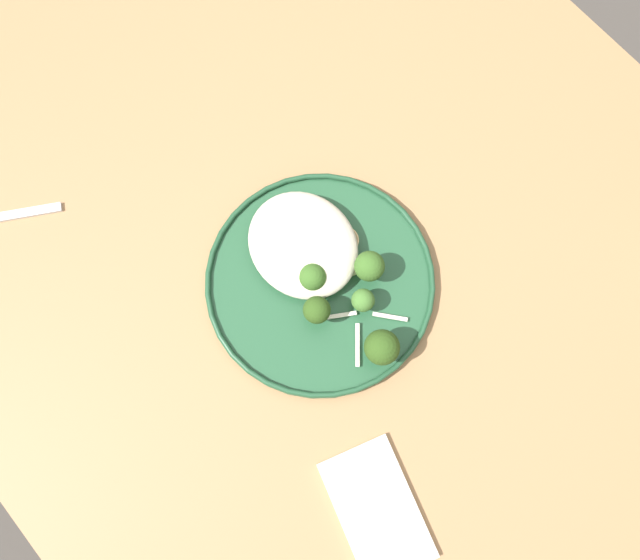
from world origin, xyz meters
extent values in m
plane|color=#47423D|center=(0.00, 0.00, 0.00)|extent=(6.00, 6.00, 0.00)
cube|color=#9E754C|center=(0.00, 0.00, 0.72)|extent=(1.40, 1.00, 0.04)
cylinder|color=#235133|center=(-0.04, 0.04, 0.74)|extent=(0.29, 0.29, 0.01)
torus|color=#204B2E|center=(-0.04, 0.04, 0.75)|extent=(0.29, 0.29, 0.01)
ellipsoid|color=beige|center=(0.01, 0.03, 0.77)|extent=(0.15, 0.13, 0.04)
cylinder|color=#DBB77A|center=(0.05, 0.03, 0.76)|extent=(0.03, 0.03, 0.01)
cylinder|color=#8E774F|center=(0.05, 0.03, 0.77)|extent=(0.03, 0.03, 0.00)
cylinder|color=beige|center=(-0.05, 0.00, 0.76)|extent=(0.02, 0.02, 0.02)
cylinder|color=#988766|center=(-0.05, 0.00, 0.77)|extent=(0.02, 0.02, 0.00)
cylinder|color=beige|center=(0.01, 0.03, 0.76)|extent=(0.03, 0.03, 0.01)
cylinder|color=#988766|center=(0.01, 0.03, 0.77)|extent=(0.03, 0.03, 0.00)
cylinder|color=beige|center=(-0.02, 0.01, 0.76)|extent=(0.04, 0.04, 0.02)
cylinder|color=#988766|center=(-0.02, 0.01, 0.77)|extent=(0.03, 0.03, 0.00)
cylinder|color=#DBB77A|center=(-0.02, -0.02, 0.76)|extent=(0.04, 0.04, 0.01)
cylinder|color=#8E774F|center=(-0.02, -0.02, 0.77)|extent=(0.03, 0.03, 0.00)
cylinder|color=#E5C689|center=(0.00, 0.07, 0.76)|extent=(0.03, 0.03, 0.01)
cylinder|color=#958159|center=(0.00, 0.07, 0.77)|extent=(0.03, 0.03, 0.00)
cylinder|color=#DBB77A|center=(0.02, -0.02, 0.76)|extent=(0.03, 0.03, 0.01)
cylinder|color=#8E774F|center=(0.02, -0.02, 0.77)|extent=(0.03, 0.03, 0.00)
cylinder|color=#7A994C|center=(-0.10, 0.02, 0.76)|extent=(0.02, 0.02, 0.02)
sphere|color=#42702D|center=(-0.10, 0.02, 0.78)|extent=(0.03, 0.03, 0.03)
cylinder|color=#7A994C|center=(-0.15, 0.04, 0.76)|extent=(0.02, 0.02, 0.03)
sphere|color=#2D4C19|center=(-0.15, 0.04, 0.79)|extent=(0.04, 0.04, 0.04)
cylinder|color=#7A994C|center=(-0.07, 0.07, 0.76)|extent=(0.02, 0.02, 0.02)
sphere|color=#2D4C19|center=(-0.07, 0.07, 0.79)|extent=(0.03, 0.03, 0.03)
cylinder|color=#7A994C|center=(-0.04, 0.05, 0.76)|extent=(0.02, 0.02, 0.02)
sphere|color=#386023|center=(-0.04, 0.05, 0.78)|extent=(0.03, 0.03, 0.03)
cylinder|color=#89A356|center=(-0.07, -0.01, 0.76)|extent=(0.02, 0.02, 0.02)
sphere|color=#386023|center=(-0.07, -0.01, 0.79)|extent=(0.04, 0.04, 0.04)
cube|color=silver|center=(-0.13, 0.01, 0.75)|extent=(0.04, 0.03, 0.00)
cube|color=silver|center=(-0.09, 0.05, 0.75)|extent=(0.03, 0.05, 0.00)
cube|color=silver|center=(-0.13, 0.06, 0.75)|extent=(0.04, 0.04, 0.00)
cube|color=silver|center=(0.30, 0.30, 0.74)|extent=(0.09, 0.14, 0.00)
cube|color=silver|center=(-0.29, 0.17, 0.74)|extent=(0.17, 0.13, 0.01)
camera|label=1|loc=(-0.18, 0.16, 1.53)|focal=35.47mm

